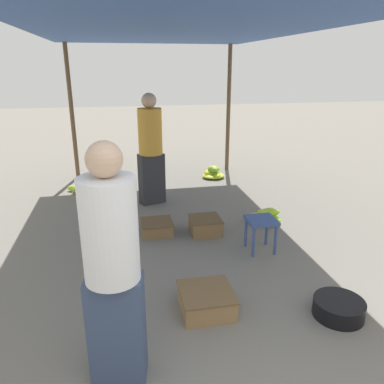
{
  "coord_description": "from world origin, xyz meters",
  "views": [
    {
      "loc": [
        -0.72,
        -1.25,
        2.14
      ],
      "look_at": [
        0.0,
        2.37,
        0.89
      ],
      "focal_mm": 35.0,
      "sensor_mm": 36.0,
      "label": 1
    }
  ],
  "objects_px": {
    "crate_far": "(157,227)",
    "shopper_walking_mid": "(151,148)",
    "stool": "(261,225)",
    "banana_pile_left_0": "(108,201)",
    "crate_near": "(206,300)",
    "banana_pile_left_1": "(86,187)",
    "banana_pile_right_0": "(265,217)",
    "basin_black": "(339,308)",
    "banana_pile_right_1": "(213,173)",
    "crate_mid": "(205,225)",
    "vendor_foreground": "(112,266)"
  },
  "relations": [
    {
      "from": "banana_pile_left_0",
      "to": "banana_pile_right_1",
      "type": "xyz_separation_m",
      "value": [
        2.04,
        1.17,
        0.01
      ]
    },
    {
      "from": "banana_pile_left_1",
      "to": "crate_near",
      "type": "relative_size",
      "value": 1.3
    },
    {
      "from": "banana_pile_right_1",
      "to": "crate_far",
      "type": "bearing_deg",
      "value": -120.4
    },
    {
      "from": "basin_black",
      "to": "shopper_walking_mid",
      "type": "distance_m",
      "value": 3.63
    },
    {
      "from": "shopper_walking_mid",
      "to": "stool",
      "type": "bearing_deg",
      "value": -60.02
    },
    {
      "from": "vendor_foreground",
      "to": "banana_pile_right_1",
      "type": "xyz_separation_m",
      "value": [
        1.91,
        4.73,
        -0.8
      ]
    },
    {
      "from": "crate_far",
      "to": "shopper_walking_mid",
      "type": "xyz_separation_m",
      "value": [
        0.06,
        1.19,
        0.83
      ]
    },
    {
      "from": "vendor_foreground",
      "to": "crate_near",
      "type": "relative_size",
      "value": 3.59
    },
    {
      "from": "crate_mid",
      "to": "banana_pile_right_1",
      "type": "bearing_deg",
      "value": 73.29
    },
    {
      "from": "crate_far",
      "to": "crate_mid",
      "type": "bearing_deg",
      "value": -11.94
    },
    {
      "from": "banana_pile_left_0",
      "to": "crate_mid",
      "type": "xyz_separation_m",
      "value": [
        1.3,
        -1.32,
        0.03
      ]
    },
    {
      "from": "banana_pile_right_0",
      "to": "shopper_walking_mid",
      "type": "distance_m",
      "value": 2.06
    },
    {
      "from": "banana_pile_right_1",
      "to": "shopper_walking_mid",
      "type": "height_order",
      "value": "shopper_walking_mid"
    },
    {
      "from": "stool",
      "to": "banana_pile_right_0",
      "type": "xyz_separation_m",
      "value": [
        0.4,
        0.82,
        -0.26
      ]
    },
    {
      "from": "banana_pile_left_0",
      "to": "crate_near",
      "type": "relative_size",
      "value": 0.99
    },
    {
      "from": "banana_pile_left_0",
      "to": "banana_pile_left_1",
      "type": "bearing_deg",
      "value": 114.77
    },
    {
      "from": "vendor_foreground",
      "to": "banana_pile_right_0",
      "type": "distance_m",
      "value": 3.33
    },
    {
      "from": "basin_black",
      "to": "banana_pile_left_0",
      "type": "distance_m",
      "value": 3.86
    },
    {
      "from": "basin_black",
      "to": "crate_mid",
      "type": "relative_size",
      "value": 1.13
    },
    {
      "from": "crate_near",
      "to": "crate_mid",
      "type": "bearing_deg",
      "value": 77.08
    },
    {
      "from": "banana_pile_left_1",
      "to": "shopper_walking_mid",
      "type": "distance_m",
      "value": 1.66
    },
    {
      "from": "crate_near",
      "to": "banana_pile_left_1",
      "type": "bearing_deg",
      "value": 109.12
    },
    {
      "from": "banana_pile_left_0",
      "to": "crate_far",
      "type": "height_order",
      "value": "banana_pile_left_0"
    },
    {
      "from": "vendor_foreground",
      "to": "stool",
      "type": "bearing_deg",
      "value": 43.77
    },
    {
      "from": "basin_black",
      "to": "banana_pile_left_1",
      "type": "height_order",
      "value": "basin_black"
    },
    {
      "from": "crate_far",
      "to": "basin_black",
      "type": "bearing_deg",
      "value": -55.85
    },
    {
      "from": "stool",
      "to": "vendor_foreground",
      "type": "bearing_deg",
      "value": -136.23
    },
    {
      "from": "banana_pile_left_1",
      "to": "banana_pile_right_0",
      "type": "relative_size",
      "value": 1.17
    },
    {
      "from": "crate_far",
      "to": "shopper_walking_mid",
      "type": "bearing_deg",
      "value": 87.27
    },
    {
      "from": "banana_pile_left_1",
      "to": "shopper_walking_mid",
      "type": "bearing_deg",
      "value": -37.87
    },
    {
      "from": "vendor_foreground",
      "to": "crate_far",
      "type": "distance_m",
      "value": 2.56
    },
    {
      "from": "stool",
      "to": "banana_pile_left_0",
      "type": "height_order",
      "value": "stool"
    },
    {
      "from": "crate_mid",
      "to": "banana_pile_left_0",
      "type": "bearing_deg",
      "value": 134.46
    },
    {
      "from": "banana_pile_left_0",
      "to": "crate_near",
      "type": "bearing_deg",
      "value": -72.64
    },
    {
      "from": "shopper_walking_mid",
      "to": "banana_pile_left_0",
      "type": "bearing_deg",
      "value": -179.48
    },
    {
      "from": "banana_pile_left_1",
      "to": "banana_pile_right_0",
      "type": "distance_m",
      "value": 3.3
    },
    {
      "from": "vendor_foreground",
      "to": "banana_pile_right_0",
      "type": "relative_size",
      "value": 3.22
    },
    {
      "from": "banana_pile_right_0",
      "to": "crate_mid",
      "type": "relative_size",
      "value": 1.34
    },
    {
      "from": "crate_far",
      "to": "banana_pile_left_1",
      "type": "bearing_deg",
      "value": 117.3
    },
    {
      "from": "banana_pile_left_0",
      "to": "banana_pile_left_1",
      "type": "xyz_separation_m",
      "value": [
        -0.41,
        0.88,
        -0.03
      ]
    },
    {
      "from": "banana_pile_left_0",
      "to": "banana_pile_right_1",
      "type": "bearing_deg",
      "value": 29.87
    },
    {
      "from": "crate_near",
      "to": "crate_mid",
      "type": "distance_m",
      "value": 1.67
    },
    {
      "from": "banana_pile_right_0",
      "to": "banana_pile_right_1",
      "type": "height_order",
      "value": "banana_pile_right_1"
    },
    {
      "from": "banana_pile_right_1",
      "to": "banana_pile_left_1",
      "type": "bearing_deg",
      "value": -173.14
    },
    {
      "from": "basin_black",
      "to": "banana_pile_left_0",
      "type": "height_order",
      "value": "banana_pile_left_0"
    },
    {
      "from": "basin_black",
      "to": "banana_pile_right_1",
      "type": "xyz_separation_m",
      "value": [
        -0.02,
        4.43,
        0.02
      ]
    },
    {
      "from": "vendor_foreground",
      "to": "banana_pile_left_0",
      "type": "bearing_deg",
      "value": 92.14
    },
    {
      "from": "vendor_foreground",
      "to": "basin_black",
      "type": "height_order",
      "value": "vendor_foreground"
    },
    {
      "from": "vendor_foreground",
      "to": "banana_pile_left_0",
      "type": "height_order",
      "value": "vendor_foreground"
    },
    {
      "from": "banana_pile_left_0",
      "to": "banana_pile_right_0",
      "type": "height_order",
      "value": "banana_pile_left_0"
    }
  ]
}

